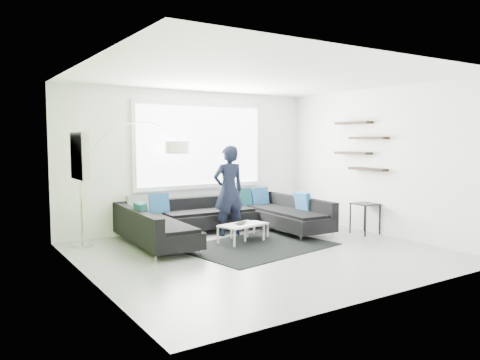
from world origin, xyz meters
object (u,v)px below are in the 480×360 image
object	(u,v)px
sectional_sofa	(225,220)
coffee_table	(246,231)
laptop	(244,223)
side_table	(365,219)
arc_lamp	(80,184)
person	(229,191)

from	to	relation	value
sectional_sofa	coffee_table	distance (m)	0.48
sectional_sofa	laptop	size ratio (longest dim) A/B	9.35
coffee_table	laptop	world-z (taller)	laptop
laptop	side_table	bearing A→B (deg)	-53.48
coffee_table	arc_lamp	distance (m)	2.99
laptop	sectional_sofa	bearing A→B (deg)	58.86
sectional_sofa	coffee_table	bearing A→B (deg)	-63.33
coffee_table	arc_lamp	size ratio (longest dim) A/B	0.47
arc_lamp	person	world-z (taller)	arc_lamp
sectional_sofa	person	size ratio (longest dim) A/B	2.14
coffee_table	laptop	size ratio (longest dim) A/B	2.59
arc_lamp	side_table	distance (m)	5.28
arc_lamp	laptop	bearing A→B (deg)	-18.54
person	coffee_table	bearing A→B (deg)	95.30
sectional_sofa	laptop	xyz separation A→B (m)	(0.07, -0.52, 0.00)
sectional_sofa	side_table	xyz separation A→B (m)	(2.45, -1.16, -0.04)
coffee_table	person	size ratio (longest dim) A/B	0.59
arc_lamp	side_table	size ratio (longest dim) A/B	3.59
laptop	person	bearing A→B (deg)	43.15
person	side_table	bearing A→B (deg)	153.42
coffee_table	arc_lamp	bearing A→B (deg)	143.69
arc_lamp	laptop	size ratio (longest dim) A/B	5.48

